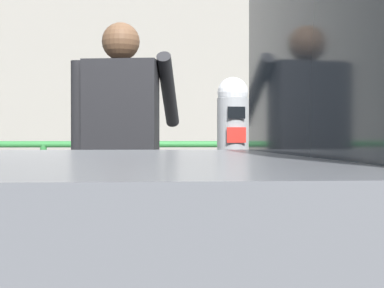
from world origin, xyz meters
TOP-DOWN VIEW (x-y plane):
  - sidewalk_curb at (0.00, 1.32)m, footprint 36.00×2.64m
  - parking_meter at (-0.18, 0.51)m, footprint 0.19×0.20m
  - pedestrian_at_meter at (-0.86, 0.70)m, footprint 0.69×0.59m
  - background_railing at (-0.00, 2.52)m, footprint 24.06×0.06m
  - backdrop_wall at (0.00, 5.30)m, footprint 32.00×0.50m

SIDE VIEW (x-z plane):
  - sidewalk_curb at x=0.00m, z-range 0.00..0.13m
  - background_railing at x=0.00m, z-range 0.34..1.35m
  - pedestrian_at_meter at x=-0.86m, z-range 0.27..2.02m
  - parking_meter at x=-0.18m, z-range 0.47..1.87m
  - backdrop_wall at x=0.00m, z-range 0.00..3.67m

